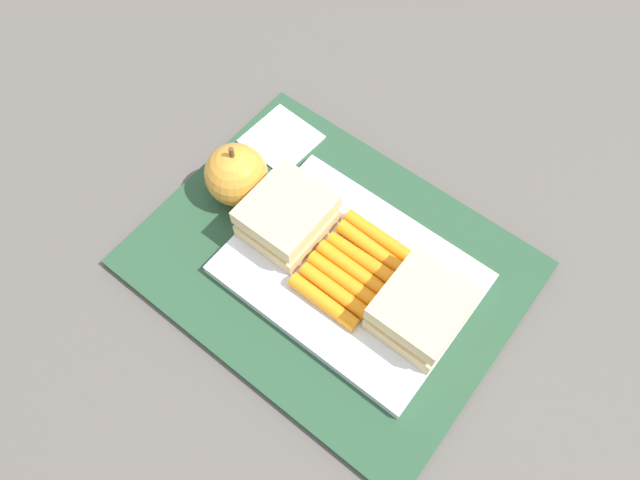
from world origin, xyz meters
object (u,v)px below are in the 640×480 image
at_px(sandwich_half_right, 287,216).
at_px(paper_napkin, 281,139).
at_px(apple, 236,175).
at_px(food_tray, 350,274).
at_px(sandwich_half_left, 422,309).
at_px(carrot_sticks_bundle, 352,268).

xyz_separation_m(sandwich_half_right, paper_napkin, (0.08, -0.09, -0.03)).
relative_size(sandwich_half_right, apple, 1.05).
bearing_deg(food_tray, apple, -2.46).
bearing_deg(apple, sandwich_half_left, 178.38).
bearing_deg(apple, carrot_sticks_bundle, 177.65).
height_order(food_tray, carrot_sticks_bundle, carrot_sticks_bundle).
relative_size(sandwich_half_left, sandwich_half_right, 1.00).
relative_size(sandwich_half_left, paper_napkin, 1.14).
distance_m(apple, paper_napkin, 0.09).
bearing_deg(carrot_sticks_bundle, sandwich_half_left, 179.80).
relative_size(food_tray, sandwich_half_right, 2.88).
bearing_deg(paper_napkin, sandwich_half_right, 133.52).
bearing_deg(carrot_sticks_bundle, food_tray, 17.43).
bearing_deg(carrot_sticks_bundle, apple, -2.35).
bearing_deg(food_tray, sandwich_half_right, 0.00).
distance_m(sandwich_half_left, paper_napkin, 0.26).
bearing_deg(food_tray, carrot_sticks_bundle, -162.57).
height_order(sandwich_half_right, apple, apple).
xyz_separation_m(sandwich_half_left, paper_napkin, (0.24, -0.09, -0.03)).
bearing_deg(sandwich_half_right, food_tray, 180.00).
bearing_deg(sandwich_half_right, apple, -5.12).
bearing_deg(food_tray, paper_napkin, -28.35).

